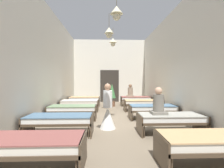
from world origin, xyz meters
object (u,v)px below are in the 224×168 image
potted_plant (112,93)px  patient_seated_primary (130,92)px  bed_right_row_1 (171,119)px  bed_left_row_4 (85,99)px  patient_seated_secondary (158,104)px  bed_left_row_3 (80,103)px  bed_right_row_3 (142,102)px  bed_left_row_0 (30,145)px  nurse_near_aisle (108,112)px  bed_left_row_1 (60,120)px  bed_right_row_4 (136,99)px  bed_right_row_2 (152,108)px  bed_right_row_0 (211,142)px  bed_left_row_2 (73,109)px

potted_plant → patient_seated_primary: bearing=12.3°
bed_right_row_1 → bed_left_row_4: (-3.25, 5.70, 0.00)m
bed_left_row_4 → patient_seated_secondary: 6.38m
bed_left_row_3 → bed_right_row_3: same height
bed_left_row_0 → bed_right_row_3: size_ratio=1.00×
nurse_near_aisle → bed_left_row_1: bearing=103.8°
bed_left_row_0 → bed_right_row_4: same height
nurse_near_aisle → potted_plant: nurse_near_aisle is taller
bed_right_row_2 → nurse_near_aisle: 2.28m
bed_left_row_3 → patient_seated_primary: size_ratio=2.37×
potted_plant → bed_right_row_3: bearing=-47.4°
bed_left_row_0 → bed_right_row_2: bearing=49.4°
bed_left_row_1 → potted_plant: size_ratio=1.35×
bed_right_row_4 → bed_right_row_2: bearing=-90.0°
bed_right_row_3 → potted_plant: 2.29m
bed_left_row_4 → nurse_near_aisle: 5.30m
bed_left_row_1 → potted_plant: 5.74m
bed_right_row_0 → bed_left_row_3: (-3.25, 5.70, 0.00)m
nurse_near_aisle → bed_right_row_2: bearing=-63.6°
bed_left_row_2 → potted_plant: (1.72, 3.56, 0.37)m
bed_right_row_0 → nurse_near_aisle: nurse_near_aisle is taller
bed_right_row_4 → patient_seated_primary: size_ratio=2.37×
bed_right_row_4 → bed_right_row_3: bearing=-90.0°
bed_left_row_0 → patient_seated_secondary: 3.52m
bed_left_row_1 → bed_left_row_4: bearing=90.0°
bed_right_row_1 → bed_left_row_2: same height
bed_left_row_3 → bed_left_row_4: bearing=90.0°
bed_right_row_0 → bed_right_row_1: size_ratio=1.00×
bed_right_row_4 → potted_plant: (-1.53, -0.24, 0.37)m
bed_left_row_4 → bed_right_row_4: (3.25, 0.00, 0.00)m
bed_right_row_2 → patient_seated_primary: (-0.35, 3.81, 0.43)m
bed_left_row_0 → bed_left_row_1: size_ratio=1.00×
bed_left_row_2 → bed_right_row_1: bearing=-30.3°
bed_left_row_4 → nurse_near_aisle: bearing=-74.7°
bed_left_row_1 → bed_right_row_4: same height
bed_left_row_3 → patient_seated_primary: patient_seated_primary is taller
bed_left_row_4 → patient_seated_primary: patient_seated_primary is taller
bed_left_row_1 → bed_right_row_4: 6.56m
bed_left_row_3 → patient_seated_secondary: 4.77m
bed_right_row_3 → nurse_near_aisle: (-1.86, -3.21, 0.09)m
bed_left_row_0 → bed_left_row_2: same height
bed_right_row_1 → bed_left_row_1: bearing=180.0°
bed_right_row_2 → patient_seated_secondary: size_ratio=2.37×
potted_plant → bed_right_row_4: bearing=9.0°
bed_left_row_2 → bed_right_row_3: bearing=30.3°
bed_right_row_0 → bed_left_row_2: same height
bed_left_row_2 → bed_right_row_4: 5.00m
bed_right_row_3 → patient_seated_secondary: (-0.35, -3.76, 0.43)m
bed_right_row_1 → bed_right_row_2: size_ratio=1.00×
bed_left_row_0 → bed_right_row_2: size_ratio=1.00×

